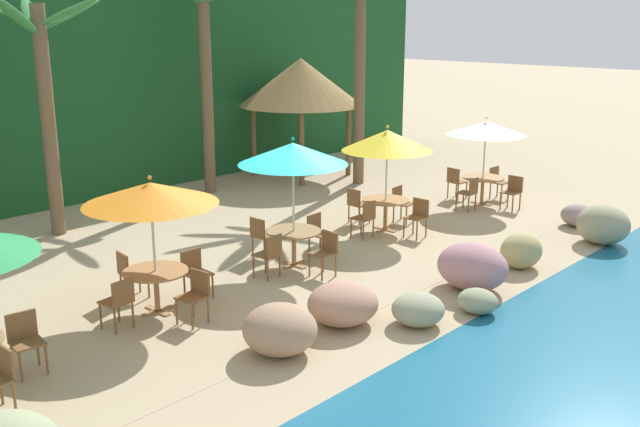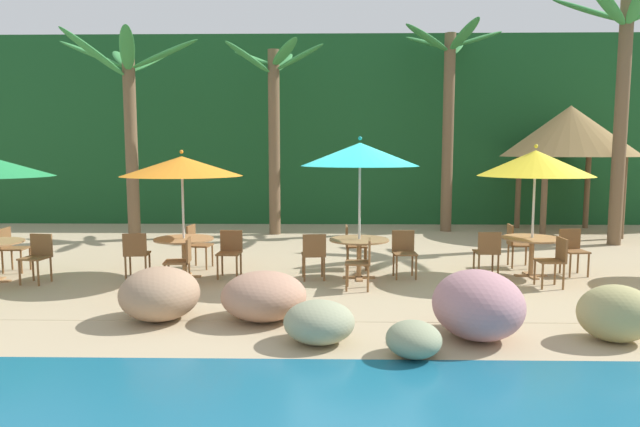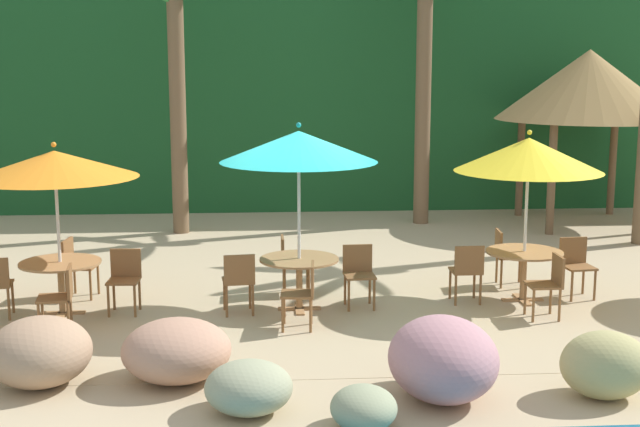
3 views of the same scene
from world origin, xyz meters
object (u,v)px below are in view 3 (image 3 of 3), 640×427
Objects in this scene: chair_orange_right at (61,294)px; chair_yellow_left at (467,269)px; umbrella_orange at (55,164)px; chair_teal_inland at (290,260)px; chair_teal_seaward at (359,271)px; dining_table_yellow at (524,260)px; umbrella_teal at (299,147)px; chair_yellow_seaward at (576,262)px; chair_yellow_inland at (505,253)px; palapa_hut at (589,85)px; chair_orange_inland at (75,263)px; palm_tree_third at (424,39)px; dining_table_orange at (61,271)px; dining_table_teal at (299,267)px; chair_teal_left at (239,279)px; palm_tree_second at (176,58)px; chair_teal_right at (304,290)px; umbrella_yellow at (529,155)px; chair_yellow_right at (550,281)px; chair_orange_seaward at (125,276)px.

chair_orange_right and chair_yellow_left have the same top height.
umbrella_orange is 2.73× the size of chair_teal_inland.
chair_yellow_left is (1.55, -0.00, 0.00)m from chair_teal_seaward.
umbrella_orange reaches higher than dining_table_yellow.
chair_orange_right is at bearing -166.48° from chair_teal_seaward.
umbrella_teal reaches higher than chair_yellow_seaward.
chair_yellow_left is (2.40, 0.13, -1.78)m from umbrella_teal.
palapa_hut reaches higher than chair_yellow_inland.
chair_orange_inland is at bearing -152.01° from palapa_hut.
chair_teal_inland is 0.15× the size of palm_tree_third.
dining_table_orange is at bearing -178.95° from chair_yellow_left.
dining_table_teal is 0.86m from chair_teal_inland.
chair_teal_left is 6.60m from palm_tree_second.
chair_orange_inland is at bearing -178.24° from chair_yellow_inland.
chair_teal_inland is 7.01m from palm_tree_third.
chair_teal_right is (-0.82, -0.99, 0.00)m from chair_teal_seaward.
umbrella_orange is 6.51m from umbrella_yellow.
dining_table_orange is 9.32m from palm_tree_third.
chair_orange_right is 0.35× the size of umbrella_yellow.
umbrella_teal is at bearing 169.37° from chair_yellow_right.
palm_tree_third reaches higher than chair_teal_inland.
chair_yellow_seaward is 1.00× the size of chair_yellow_right.
dining_table_teal is (3.26, -0.02, -1.46)m from umbrella_orange.
dining_table_teal is at bearing 91.50° from chair_teal_right.
chair_yellow_right is at bearing -6.95° from chair_orange_seaward.
umbrella_yellow is at bearing -44.91° from palm_tree_second.
chair_orange_right is 0.16× the size of palm_tree_second.
umbrella_yellow is at bearing -117.77° from palapa_hut.
chair_yellow_seaward reaches higher than dining_table_orange.
chair_teal_right is at bearing -14.97° from dining_table_orange.
umbrella_orange reaches higher than chair_yellow_seaward.
chair_yellow_right is at bearing -85.83° from chair_yellow_inland.
chair_yellow_right reaches higher than dining_table_yellow.
umbrella_teal is at bearing -1.74° from chair_orange_seaward.
palm_tree_second is (-5.34, 4.50, 2.95)m from chair_yellow_inland.
chair_teal_inland is 1.00× the size of chair_teal_left.
chair_teal_inland is at bearing 156.78° from chair_yellow_right.
umbrella_teal reaches higher than chair_teal_inland.
umbrella_orange is at bearing -178.26° from dining_table_yellow.
dining_table_teal is at bearing -176.10° from umbrella_yellow.
palapa_hut reaches higher than chair_yellow_seaward.
umbrella_yellow is at bearing 6.35° from chair_yellow_left.
umbrella_teal reaches higher than chair_orange_seaward.
chair_teal_inland is (2.97, 1.66, 0.00)m from chair_orange_right.
chair_yellow_seaward is 1.00× the size of chair_yellow_inland.
dining_table_orange is 1.26× the size of chair_teal_inland.
chair_teal_right is (3.09, -0.04, 0.00)m from chair_orange_right.
dining_table_orange is at bearing -177.03° from chair_yellow_seaward.
chair_yellow_left is (2.38, 0.98, 0.00)m from chair_teal_right.
chair_orange_inland is at bearing -103.44° from palm_tree_second.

